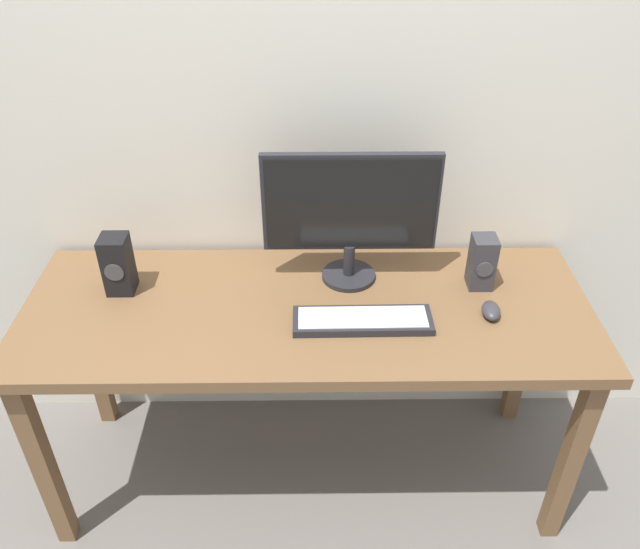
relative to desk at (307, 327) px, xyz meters
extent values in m
plane|color=slate|center=(0.00, 0.00, -0.69)|extent=(6.00, 6.00, 0.00)
cube|color=silver|center=(0.00, 0.36, 0.81)|extent=(2.93, 0.04, 3.00)
cube|color=brown|center=(0.00, 0.00, 0.06)|extent=(1.75, 0.65, 0.04)
cube|color=brown|center=(-0.81, -0.27, -0.32)|extent=(0.05, 0.05, 0.73)
cube|color=brown|center=(0.81, -0.27, -0.32)|extent=(0.05, 0.05, 0.73)
cube|color=brown|center=(-0.81, 0.27, -0.32)|extent=(0.05, 0.05, 0.73)
cube|color=brown|center=(0.81, 0.27, -0.32)|extent=(0.05, 0.05, 0.73)
cylinder|color=#232328|center=(0.14, 0.15, 0.09)|extent=(0.17, 0.17, 0.02)
cylinder|color=#232328|center=(0.14, 0.15, 0.15)|extent=(0.04, 0.04, 0.11)
cube|color=#232328|center=(0.14, 0.16, 0.35)|extent=(0.54, 0.02, 0.32)
cube|color=black|center=(0.14, 0.15, 0.35)|extent=(0.52, 0.01, 0.30)
cube|color=#232328|center=(0.16, -0.08, 0.10)|extent=(0.41, 0.13, 0.02)
cube|color=silver|center=(0.16, -0.08, 0.11)|extent=(0.38, 0.10, 0.00)
ellipsoid|color=#333338|center=(0.55, -0.05, 0.10)|extent=(0.06, 0.09, 0.04)
cube|color=#333338|center=(0.55, 0.11, 0.17)|extent=(0.07, 0.08, 0.18)
cylinder|color=#3F3F44|center=(0.55, 0.07, 0.17)|extent=(0.05, 0.00, 0.05)
cube|color=black|center=(-0.58, 0.10, 0.18)|extent=(0.08, 0.09, 0.19)
cylinder|color=#3F3F44|center=(-0.58, 0.05, 0.18)|extent=(0.06, 0.00, 0.06)
camera|label=1|loc=(0.02, -1.54, 1.29)|focal=35.81mm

